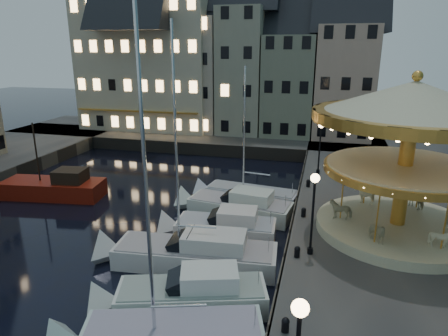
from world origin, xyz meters
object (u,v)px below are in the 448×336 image
(bollard_d, at_px, (308,183))
(red_fishing_boat, at_px, (56,188))
(bollard_b, at_px, (297,251))
(motorboat_e, at_px, (234,206))
(bollard_a, at_px, (285,324))
(streetlamp_c, at_px, (320,141))
(carousel, at_px, (410,130))
(motorboat_c, at_px, (188,253))
(streetlamp_b, at_px, (313,203))
(motorboat_d, at_px, (219,228))
(motorboat_f, at_px, (244,195))
(motorboat_b, at_px, (183,296))
(bollard_c, at_px, (304,212))

(bollard_d, xyz_separation_m, red_fishing_boat, (-18.87, -3.45, -0.90))
(bollard_b, xyz_separation_m, red_fishing_boat, (-18.87, 7.05, -0.90))
(bollard_d, height_order, motorboat_e, motorboat_e)
(bollard_b, bearing_deg, bollard_a, -90.00)
(streetlamp_c, height_order, carousel, carousel)
(bollard_d, distance_m, red_fishing_boat, 19.20)
(motorboat_c, xyz_separation_m, red_fishing_boat, (-13.21, 6.99, 0.02))
(motorboat_c, distance_m, red_fishing_boat, 14.95)
(bollard_b, bearing_deg, bollard_d, 90.00)
(streetlamp_b, height_order, carousel, carousel)
(streetlamp_c, height_order, red_fishing_boat, red_fishing_boat)
(streetlamp_c, relative_size, carousel, 0.42)
(bollard_b, distance_m, carousel, 8.56)
(motorboat_e, distance_m, carousel, 12.15)
(bollard_d, xyz_separation_m, motorboat_e, (-4.76, -3.42, -0.96))
(bollard_d, height_order, motorboat_d, motorboat_d)
(streetlamp_c, relative_size, red_fishing_boat, 0.53)
(bollard_d, bearing_deg, bollard_a, -90.00)
(streetlamp_c, height_order, bollard_b, streetlamp_c)
(streetlamp_c, bearing_deg, motorboat_f, -139.60)
(motorboat_e, bearing_deg, motorboat_b, -89.47)
(motorboat_e, bearing_deg, bollard_b, -56.10)
(motorboat_d, height_order, red_fishing_boat, red_fishing_boat)
(bollard_d, height_order, motorboat_f, motorboat_f)
(streetlamp_c, relative_size, bollard_d, 7.32)
(streetlamp_c, distance_m, motorboat_e, 9.38)
(bollard_a, xyz_separation_m, motorboat_d, (-4.89, 8.99, -0.96))
(bollard_d, relative_size, carousel, 0.06)
(bollard_a, height_order, red_fishing_boat, red_fishing_boat)
(motorboat_e, bearing_deg, streetlamp_c, 52.23)
(bollard_c, relative_size, motorboat_c, 0.04)
(bollard_d, relative_size, motorboat_b, 0.08)
(bollard_b, xyz_separation_m, motorboat_f, (-4.57, 9.60, -1.07))
(bollard_d, relative_size, motorboat_e, 0.07)
(motorboat_d, relative_size, red_fishing_boat, 0.89)
(streetlamp_b, xyz_separation_m, bollard_c, (-0.60, 4.50, -2.41))
(carousel, bearing_deg, bollard_c, 170.52)
(streetlamp_b, bearing_deg, motorboat_e, 129.15)
(streetlamp_b, bearing_deg, motorboat_f, 119.62)
(bollard_a, xyz_separation_m, carousel, (5.14, 9.64, 5.45))
(motorboat_c, relative_size, motorboat_f, 1.24)
(red_fishing_boat, bearing_deg, bollard_d, 10.37)
(streetlamp_b, relative_size, bollard_b, 7.32)
(bollard_b, bearing_deg, carousel, 38.89)
(bollard_a, distance_m, motorboat_f, 15.81)
(motorboat_b, xyz_separation_m, motorboat_f, (0.09, 13.14, -0.11))
(streetlamp_b, height_order, bollard_c, streetlamp_b)
(streetlamp_b, xyz_separation_m, bollard_b, (-0.60, -0.50, -2.41))
(bollard_c, height_order, motorboat_c, motorboat_c)
(motorboat_d, xyz_separation_m, carousel, (10.03, 0.65, 6.41))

